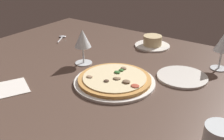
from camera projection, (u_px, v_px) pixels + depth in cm
name	position (u px, v px, depth cm)	size (l,w,h in cm)	color
dining_table	(110.00, 76.00, 111.34)	(150.00, 110.00, 4.00)	brown
pizza_main	(115.00, 80.00, 100.59)	(30.78, 30.78, 3.39)	white
ramekin_on_saucer	(152.00, 42.00, 136.20)	(17.87, 17.87, 5.75)	silver
wine_glass_far	(82.00, 40.00, 113.07)	(7.43, 7.43, 15.42)	silver
wine_glass_near	(223.00, 44.00, 107.79)	(6.93, 6.93, 15.82)	silver
side_plate	(182.00, 77.00, 104.80)	(19.69, 19.69, 0.90)	silver
spoon	(62.00, 37.00, 148.98)	(7.61, 10.95, 1.00)	silver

